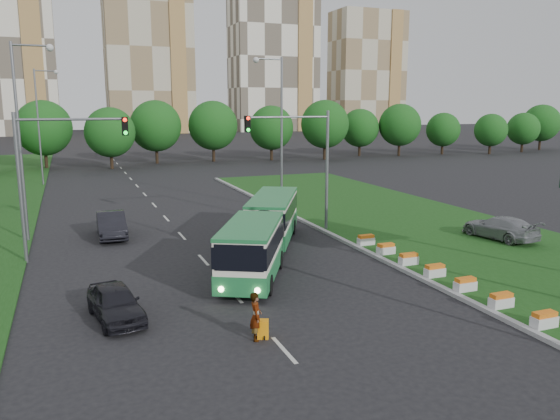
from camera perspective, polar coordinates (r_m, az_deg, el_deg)
name	(u,v)px	position (r m, az deg, el deg)	size (l,w,h in m)	color
ground	(296,287)	(25.70, 1.73, -8.04)	(360.00, 360.00, 0.00)	black
grass_median	(426,228)	(38.70, 14.97, -1.81)	(14.00, 60.00, 0.15)	#174212
median_kerb	(335,236)	(35.11, 5.75, -2.75)	(0.30, 60.00, 0.18)	#999999
lane_markings	(162,214)	(43.68, -12.25, -0.36)	(0.20, 100.00, 0.01)	#BBBBB4
flower_planters	(435,271)	(27.66, 15.87, -6.10)	(1.10, 13.70, 0.60)	silver
traffic_mast_median	(305,152)	(35.52, 2.60, 6.06)	(5.76, 0.32, 8.00)	slate
traffic_mast_left	(51,162)	(31.53, -22.77, 4.61)	(5.76, 0.32, 8.00)	slate
street_lamps	(185,145)	(33.11, -9.89, 6.69)	(36.00, 60.00, 12.00)	slate
tree_line	(212,132)	(79.89, -7.12, 8.06)	(120.00, 8.00, 9.00)	#165516
apartment_tower_ceast	(148,49)	(174.91, -13.60, 16.07)	(25.00, 15.00, 50.00)	#C1B89B
apartment_tower_east	(273,58)	(184.68, -0.72, 15.60)	(27.00, 15.00, 47.00)	#ECE5CE
midrise_east	(367,71)	(199.38, 9.05, 14.12)	(24.00, 14.00, 40.00)	#C1B89B
articulated_bus	(258,230)	(30.19, -2.27, -2.15)	(2.36, 15.13, 2.49)	white
car_left_near	(115,303)	(22.71, -16.82, -9.25)	(1.65, 4.10, 1.40)	black
car_left_far	(111,225)	(36.59, -17.20, -1.49)	(1.70, 4.87, 1.60)	black
car_median	(500,227)	(36.57, 22.00, -1.70)	(2.01, 4.93, 1.43)	gray
pedestrian	(256,316)	(19.94, -2.54, -11.04)	(0.65, 0.43, 1.78)	gray
shopping_trolley	(263,329)	(20.27, -1.79, -12.34)	(0.40, 0.42, 0.69)	#FF980D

